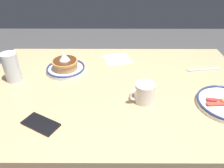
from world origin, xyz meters
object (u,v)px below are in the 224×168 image
plate_near_main (66,66)px  drinking_glass (12,69)px  coffee_mug (144,93)px  fork_near (203,70)px  paper_napkin (117,59)px  cell_phone (41,124)px

plate_near_main → drinking_glass: (0.24, 0.09, 0.04)m
coffee_mug → fork_near: size_ratio=0.63×
paper_napkin → coffee_mug: bearing=105.4°
drinking_glass → cell_phone: drinking_glass is taller
coffee_mug → paper_napkin: 0.42m
drinking_glass → paper_napkin: bearing=-156.6°
plate_near_main → fork_near: bearing=-179.3°
drinking_glass → fork_near: size_ratio=0.81×
coffee_mug → drinking_glass: (0.63, -0.17, 0.02)m
paper_napkin → plate_near_main: bearing=25.3°
drinking_glass → fork_near: bearing=-174.0°
cell_phone → paper_napkin: 0.63m
drinking_glass → fork_near: drinking_glass is taller
cell_phone → fork_near: size_ratio=0.79×
plate_near_main → cell_phone: plate_near_main is taller
fork_near → drinking_glass: bearing=6.0°
paper_napkin → drinking_glass: bearing=23.4°
drinking_glass → paper_napkin: drinking_glass is taller
plate_near_main → drinking_glass: 0.26m
plate_near_main → fork_near: 0.75m
drinking_glass → cell_phone: 0.40m
paper_napkin → fork_near: size_ratio=0.83×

